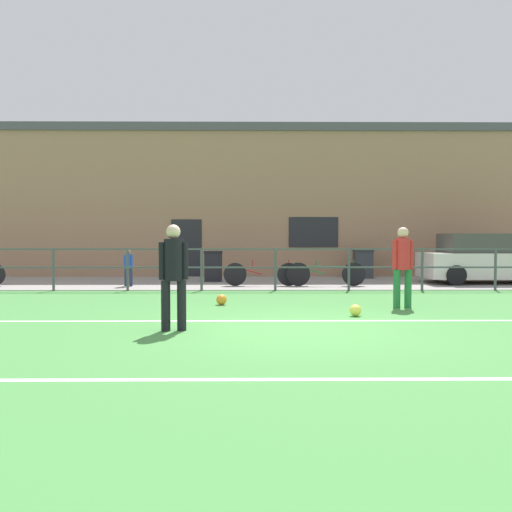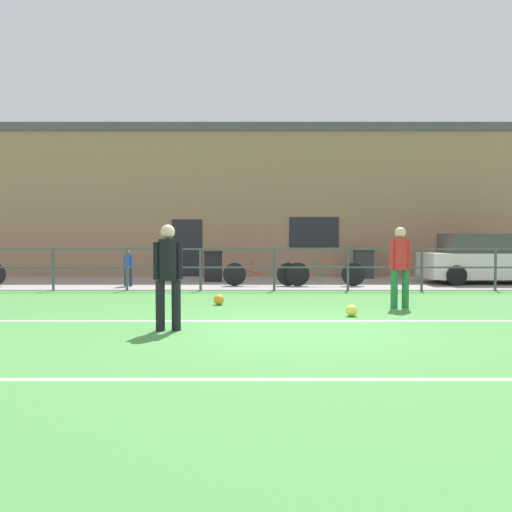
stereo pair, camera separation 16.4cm
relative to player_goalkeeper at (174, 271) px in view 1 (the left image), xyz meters
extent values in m
cube|color=#478C42|center=(1.86, 0.16, -0.95)|extent=(60.00, 44.00, 0.04)
cube|color=white|center=(1.86, 0.94, -0.93)|extent=(36.00, 0.11, 0.00)
cube|color=white|center=(1.86, -2.84, -0.93)|extent=(36.00, 0.11, 0.00)
cube|color=gray|center=(1.86, 8.66, -0.92)|extent=(48.00, 5.00, 0.02)
cylinder|color=#474C51|center=(-4.14, 6.16, -0.36)|extent=(0.07, 0.07, 1.15)
cylinder|color=#474C51|center=(-2.14, 6.16, -0.36)|extent=(0.07, 0.07, 1.15)
cylinder|color=#474C51|center=(-0.14, 6.16, -0.36)|extent=(0.07, 0.07, 1.15)
cylinder|color=#474C51|center=(1.86, 6.16, -0.36)|extent=(0.07, 0.07, 1.15)
cylinder|color=#474C51|center=(3.86, 6.16, -0.36)|extent=(0.07, 0.07, 1.15)
cylinder|color=#474C51|center=(5.86, 6.16, -0.36)|extent=(0.07, 0.07, 1.15)
cylinder|color=#474C51|center=(7.86, 6.16, -0.36)|extent=(0.07, 0.07, 1.15)
cube|color=#474C51|center=(1.86, 6.16, 0.19)|extent=(36.00, 0.04, 0.04)
cube|color=#474C51|center=(1.86, 6.16, -0.30)|extent=(36.00, 0.04, 0.04)
cube|color=#A37A5B|center=(1.86, 12.36, 1.73)|extent=(28.00, 2.40, 5.32)
cube|color=#232328|center=(-1.16, 11.15, 0.12)|extent=(1.10, 0.04, 2.10)
cube|color=#232328|center=(3.48, 11.15, 0.70)|extent=(1.80, 0.04, 1.10)
cube|color=#4C4C51|center=(1.86, 12.36, 4.53)|extent=(28.00, 2.56, 0.30)
cylinder|color=black|center=(-0.12, -0.02, -0.54)|extent=(0.14, 0.14, 0.78)
cylinder|color=black|center=(0.12, 0.02, -0.54)|extent=(0.14, 0.14, 0.78)
cylinder|color=black|center=(0.00, 0.00, 0.17)|extent=(0.29, 0.29, 0.64)
sphere|color=beige|center=(0.00, 0.00, 0.60)|extent=(0.22, 0.22, 0.22)
cylinder|color=black|center=(-0.17, -0.02, 0.15)|extent=(0.10, 0.10, 0.58)
cylinder|color=black|center=(0.17, 0.02, 0.15)|extent=(0.10, 0.10, 0.58)
cylinder|color=#237038|center=(4.43, 2.67, -0.54)|extent=(0.14, 0.14, 0.79)
cylinder|color=#237038|center=(4.19, 2.62, -0.54)|extent=(0.14, 0.14, 0.79)
cylinder|color=red|center=(4.31, 2.65, 0.18)|extent=(0.29, 0.29, 0.65)
sphere|color=beige|center=(4.31, 2.65, 0.61)|extent=(0.22, 0.22, 0.22)
cylinder|color=red|center=(4.48, 2.68, 0.16)|extent=(0.10, 0.10, 0.58)
cylinder|color=red|center=(4.13, 2.61, 0.16)|extent=(0.10, 0.10, 0.58)
sphere|color=orange|center=(0.56, 3.12, -0.82)|extent=(0.23, 0.23, 0.23)
sphere|color=#E5E04C|center=(3.11, 1.48, -0.82)|extent=(0.22, 0.22, 0.22)
cylinder|color=#232D4C|center=(-2.31, 7.27, -0.66)|extent=(0.09, 0.09, 0.51)
cylinder|color=#232D4C|center=(-2.46, 7.31, -0.66)|extent=(0.09, 0.09, 0.51)
cylinder|color=blue|center=(-2.38, 7.29, -0.19)|extent=(0.19, 0.19, 0.42)
sphere|color=#A37556|center=(-2.38, 7.29, 0.10)|extent=(0.15, 0.15, 0.15)
cylinder|color=blue|center=(-2.27, 7.26, -0.20)|extent=(0.07, 0.07, 0.38)
cylinder|color=blue|center=(-2.49, 7.32, -0.20)|extent=(0.07, 0.07, 0.38)
cube|color=silver|center=(8.71, 8.32, -0.36)|extent=(4.21, 1.78, 0.78)
cube|color=#43413E|center=(8.50, 8.32, 0.33)|extent=(2.53, 1.49, 0.60)
cylinder|color=black|center=(7.28, 7.47, -0.61)|extent=(0.60, 0.18, 0.60)
cylinder|color=black|center=(7.28, 9.17, -0.61)|extent=(0.60, 0.18, 0.60)
cylinder|color=black|center=(0.73, 7.36, -0.57)|extent=(0.68, 0.04, 0.68)
cylinder|color=black|center=(2.31, 7.36, -0.57)|extent=(0.68, 0.04, 0.68)
cube|color=maroon|center=(1.52, 7.36, -0.35)|extent=(1.23, 0.04, 0.04)
cube|color=maroon|center=(1.12, 7.36, -0.46)|extent=(0.77, 0.03, 0.24)
cylinder|color=maroon|center=(1.24, 7.36, -0.25)|extent=(0.03, 0.03, 0.20)
cylinder|color=maroon|center=(2.31, 7.36, -0.28)|extent=(0.03, 0.03, 0.28)
cylinder|color=black|center=(2.58, 7.28, -0.57)|extent=(0.69, 0.04, 0.69)
cylinder|color=black|center=(4.21, 7.28, -0.57)|extent=(0.69, 0.04, 0.69)
cube|color=#1E6633|center=(3.39, 7.28, -0.34)|extent=(1.27, 0.04, 0.04)
cube|color=#1E6633|center=(2.99, 7.28, -0.46)|extent=(0.79, 0.03, 0.25)
cylinder|color=#1E6633|center=(3.11, 7.28, -0.24)|extent=(0.03, 0.03, 0.20)
cylinder|color=#1E6633|center=(4.21, 7.28, -0.27)|extent=(0.03, 0.03, 0.28)
cube|color=black|center=(-0.02, 8.97, -0.46)|extent=(0.54, 0.46, 0.91)
cube|color=black|center=(-0.02, 8.97, 0.03)|extent=(0.58, 0.49, 0.08)
cube|color=#33383D|center=(5.12, 10.32, -0.45)|extent=(0.62, 0.52, 0.93)
cube|color=#282C30|center=(5.12, 10.32, 0.06)|extent=(0.66, 0.56, 0.08)
camera|label=1|loc=(1.20, -8.16, 0.51)|focal=37.19mm
camera|label=2|loc=(1.36, -8.16, 0.51)|focal=37.19mm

